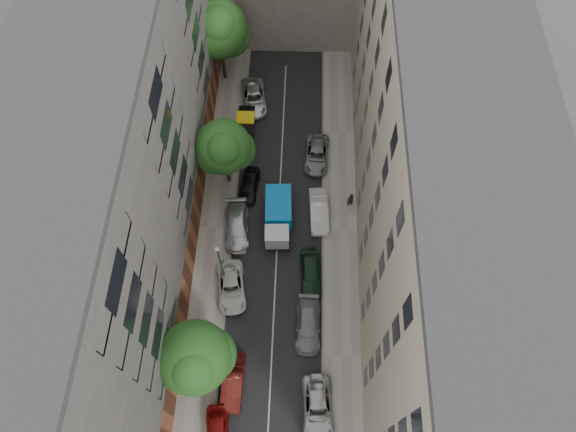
{
  "coord_description": "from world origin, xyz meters",
  "views": [
    {
      "loc": [
        1.61,
        -20.82,
        40.59
      ],
      "look_at": [
        0.96,
        -1.88,
        6.0
      ],
      "focal_mm": 32.0,
      "sensor_mm": 36.0,
      "label": 1
    }
  ],
  "objects_px": {
    "car_left_2": "(231,287)",
    "car_right_0": "(318,408)",
    "tree_mid": "(224,149)",
    "tree_far": "(219,31)",
    "car_left_6": "(254,97)",
    "car_right_2": "(311,272)",
    "car_left_5": "(246,125)",
    "tree_near": "(196,359)",
    "car_left_3": "(237,227)",
    "lamp_post": "(220,261)",
    "tarp_truck": "(278,216)",
    "car_right_4": "(317,155)",
    "pedestrian": "(350,200)",
    "car_left_1": "(233,382)",
    "car_left_4": "(249,185)",
    "car_right_3": "(319,211)",
    "car_right_1": "(308,325)"
  },
  "relations": [
    {
      "from": "car_right_2",
      "to": "tarp_truck",
      "type": "bearing_deg",
      "value": 117.46
    },
    {
      "from": "car_left_3",
      "to": "lamp_post",
      "type": "distance_m",
      "value": 5.83
    },
    {
      "from": "car_right_0",
      "to": "tree_far",
      "type": "relative_size",
      "value": 0.52
    },
    {
      "from": "tarp_truck",
      "to": "tree_near",
      "type": "relative_size",
      "value": 0.74
    },
    {
      "from": "tarp_truck",
      "to": "tree_far",
      "type": "relative_size",
      "value": 0.59
    },
    {
      "from": "car_left_1",
      "to": "pedestrian",
      "type": "xyz_separation_m",
      "value": [
        9.2,
        16.1,
        0.32
      ]
    },
    {
      "from": "car_left_2",
      "to": "car_right_0",
      "type": "distance_m",
      "value": 11.68
    },
    {
      "from": "car_left_5",
      "to": "lamp_post",
      "type": "xyz_separation_m",
      "value": [
        -0.6,
        -15.98,
        3.26
      ]
    },
    {
      "from": "car_left_5",
      "to": "car_right_4",
      "type": "height_order",
      "value": "car_left_5"
    },
    {
      "from": "car_right_0",
      "to": "pedestrian",
      "type": "distance_m",
      "value": 17.93
    },
    {
      "from": "car_left_2",
      "to": "car_right_0",
      "type": "height_order",
      "value": "car_right_0"
    },
    {
      "from": "car_left_2",
      "to": "tree_far",
      "type": "relative_size",
      "value": 0.51
    },
    {
      "from": "car_left_5",
      "to": "tree_near",
      "type": "bearing_deg",
      "value": -94.36
    },
    {
      "from": "car_left_6",
      "to": "tree_far",
      "type": "distance_m",
      "value": 7.17
    },
    {
      "from": "car_left_5",
      "to": "tree_near",
      "type": "height_order",
      "value": "tree_near"
    },
    {
      "from": "tarp_truck",
      "to": "car_right_4",
      "type": "height_order",
      "value": "tarp_truck"
    },
    {
      "from": "car_left_4",
      "to": "tree_far",
      "type": "distance_m",
      "value": 15.11
    },
    {
      "from": "tree_mid",
      "to": "tree_far",
      "type": "height_order",
      "value": "tree_far"
    },
    {
      "from": "car_right_0",
      "to": "car_right_1",
      "type": "distance_m",
      "value": 6.25
    },
    {
      "from": "tree_mid",
      "to": "lamp_post",
      "type": "bearing_deg",
      "value": -87.25
    },
    {
      "from": "tarp_truck",
      "to": "pedestrian",
      "type": "xyz_separation_m",
      "value": [
        6.39,
        2.13,
        -0.36
      ]
    },
    {
      "from": "car_left_6",
      "to": "lamp_post",
      "type": "xyz_separation_m",
      "value": [
        -1.14,
        -19.62,
        3.31
      ]
    },
    {
      "from": "car_right_2",
      "to": "car_right_1",
      "type": "bearing_deg",
      "value": -95.63
    },
    {
      "from": "car_left_1",
      "to": "pedestrian",
      "type": "relative_size",
      "value": 2.47
    },
    {
      "from": "lamp_post",
      "to": "pedestrian",
      "type": "relative_size",
      "value": 3.51
    },
    {
      "from": "car_left_2",
      "to": "tree_mid",
      "type": "height_order",
      "value": "tree_mid"
    },
    {
      "from": "car_right_4",
      "to": "car_right_1",
      "type": "bearing_deg",
      "value": -89.0
    },
    {
      "from": "tree_far",
      "to": "pedestrian",
      "type": "bearing_deg",
      "value": -49.89
    },
    {
      "from": "car_left_2",
      "to": "car_right_4",
      "type": "distance_m",
      "value": 15.28
    },
    {
      "from": "car_left_3",
      "to": "pedestrian",
      "type": "xyz_separation_m",
      "value": [
        10.0,
        2.9,
        0.3
      ]
    },
    {
      "from": "tarp_truck",
      "to": "car_right_1",
      "type": "relative_size",
      "value": 1.17
    },
    {
      "from": "car_left_1",
      "to": "car_right_2",
      "type": "distance_m",
      "value": 10.81
    },
    {
      "from": "car_left_3",
      "to": "pedestrian",
      "type": "bearing_deg",
      "value": 11.82
    },
    {
      "from": "tree_far",
      "to": "tree_mid",
      "type": "bearing_deg",
      "value": -83.02
    },
    {
      "from": "car_right_1",
      "to": "tree_near",
      "type": "height_order",
      "value": "tree_near"
    },
    {
      "from": "car_left_2",
      "to": "car_right_0",
      "type": "relative_size",
      "value": 0.98
    },
    {
      "from": "car_right_0",
      "to": "car_right_3",
      "type": "bearing_deg",
      "value": 86.5
    },
    {
      "from": "car_right_0",
      "to": "tree_near",
      "type": "height_order",
      "value": "tree_near"
    },
    {
      "from": "tarp_truck",
      "to": "car_right_2",
      "type": "bearing_deg",
      "value": -61.27
    },
    {
      "from": "car_left_4",
      "to": "car_right_3",
      "type": "xyz_separation_m",
      "value": [
        6.4,
        -2.55,
        0.08
      ]
    },
    {
      "from": "tree_far",
      "to": "car_right_0",
      "type": "bearing_deg",
      "value": -73.25
    },
    {
      "from": "car_right_3",
      "to": "car_right_2",
      "type": "bearing_deg",
      "value": -100.44
    },
    {
      "from": "car_left_6",
      "to": "car_left_1",
      "type": "bearing_deg",
      "value": -97.94
    },
    {
      "from": "car_left_6",
      "to": "tree_far",
      "type": "relative_size",
      "value": 0.55
    },
    {
      "from": "car_left_6",
      "to": "car_right_2",
      "type": "xyz_separation_m",
      "value": [
        6.0,
        -18.88,
        0.02
      ]
    },
    {
      "from": "tree_mid",
      "to": "tree_far",
      "type": "bearing_deg",
      "value": 96.98
    },
    {
      "from": "car_right_4",
      "to": "car_right_3",
      "type": "bearing_deg",
      "value": -84.83
    },
    {
      "from": "car_left_2",
      "to": "car_right_3",
      "type": "xyz_separation_m",
      "value": [
        7.2,
        7.4,
        0.09
      ]
    },
    {
      "from": "car_left_6",
      "to": "car_left_4",
      "type": "bearing_deg",
      "value": -97.04
    },
    {
      "from": "tree_near",
      "to": "car_right_0",
      "type": "bearing_deg",
      "value": -14.58
    }
  ]
}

